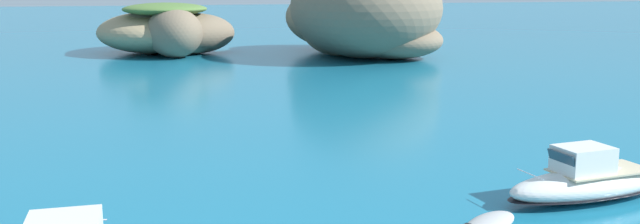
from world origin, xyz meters
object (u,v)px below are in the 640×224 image
Objects in this scene: islet_large at (362,12)px; islet_small at (164,31)px; motorboat_white at (588,182)px; dinghy_tender at (489,223)px.

islet_small is at bearing 161.19° from islet_large.
motorboat_white is 5.27m from dinghy_tender.
islet_large is 1.43× the size of islet_small.
motorboat_white is (14.25, -53.58, -1.75)m from islet_small.
dinghy_tender is (-10.39, -48.81, -4.25)m from islet_large.
dinghy_tender is (-4.87, -1.96, -0.45)m from motorboat_white.
islet_large reaches higher than motorboat_white.
motorboat_white is at bearing -96.72° from islet_large.
islet_large reaches higher than dinghy_tender.
dinghy_tender is at bearing -158.06° from motorboat_white.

